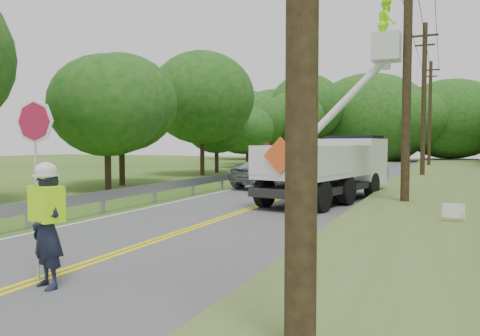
% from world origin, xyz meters
% --- Properties ---
extents(ground, '(140.00, 140.00, 0.00)m').
position_xyz_m(ground, '(0.00, 0.00, 0.00)').
color(ground, '#2B571B').
rests_on(ground, ground).
extents(road, '(7.20, 96.00, 0.03)m').
position_xyz_m(road, '(0.00, 14.00, 0.01)').
color(road, '#4F4E51').
rests_on(road, ground).
extents(guardrail, '(0.18, 48.00, 0.77)m').
position_xyz_m(guardrail, '(-4.02, 14.91, 0.55)').
color(guardrail, '#A0A2A8').
rests_on(guardrail, ground).
extents(utility_poles, '(1.60, 43.30, 10.00)m').
position_xyz_m(utility_poles, '(5.00, 17.02, 5.27)').
color(utility_poles, black).
rests_on(utility_poles, ground).
extents(tall_grass_verge, '(7.00, 96.00, 0.30)m').
position_xyz_m(tall_grass_verge, '(7.10, 14.00, 0.15)').
color(tall_grass_verge, '#52652C').
rests_on(tall_grass_verge, ground).
extents(treeline_left, '(10.94, 55.60, 11.06)m').
position_xyz_m(treeline_left, '(-10.23, 30.11, 5.51)').
color(treeline_left, '#332319').
rests_on(treeline_left, ground).
extents(treeline_horizon, '(57.18, 14.68, 12.51)m').
position_xyz_m(treeline_horizon, '(1.09, 56.19, 5.50)').
color(treeline_horizon, '#104815').
rests_on(treeline_horizon, ground).
extents(flagger, '(1.17, 0.63, 3.03)m').
position_xyz_m(flagger, '(0.47, -2.71, 1.10)').
color(flagger, '#191E33').
rests_on(flagger, road).
extents(bucket_truck, '(4.77, 7.95, 7.33)m').
position_xyz_m(bucket_truck, '(2.32, 10.95, 1.64)').
color(bucket_truck, black).
rests_on(bucket_truck, road).
extents(suv_silver, '(4.26, 6.43, 1.64)m').
position_xyz_m(suv_silver, '(-1.59, 14.97, 0.84)').
color(suv_silver, '#AAAAB1').
rests_on(suv_silver, road).
extents(suv_darkgrey, '(2.73, 5.82, 1.64)m').
position_xyz_m(suv_darkgrey, '(-1.34, 24.49, 0.84)').
color(suv_darkgrey, '#373B3F').
rests_on(suv_darkgrey, road).
extents(stop_sign_permanent, '(0.49, 0.19, 2.39)m').
position_xyz_m(stop_sign_permanent, '(-4.00, 19.33, 1.57)').
color(stop_sign_permanent, '#A0A2A8').
rests_on(stop_sign_permanent, ground).
extents(yard_sign, '(0.54, 0.05, 0.78)m').
position_xyz_m(yard_sign, '(6.48, 4.92, 0.56)').
color(yard_sign, white).
rests_on(yard_sign, ground).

